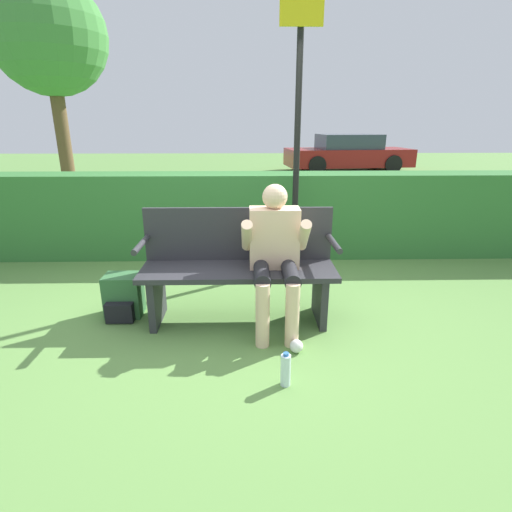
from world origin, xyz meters
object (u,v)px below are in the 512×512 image
at_px(park_bench, 238,266).
at_px(tree, 48,37).
at_px(parked_car, 348,154).
at_px(person_seated, 275,250).
at_px(water_bottle, 286,370).
at_px(backpack, 123,297).
at_px(signpost, 298,122).

distance_m(park_bench, tree, 7.56).
height_order(park_bench, parked_car, parked_car).
distance_m(person_seated, water_bottle, 1.04).
xyz_separation_m(person_seated, backpack, (-1.36, 0.19, -0.50)).
xyz_separation_m(park_bench, parked_car, (3.69, 11.30, 0.12)).
distance_m(signpost, parked_car, 10.53).
height_order(park_bench, backpack, park_bench).
height_order(park_bench, water_bottle, park_bench).
xyz_separation_m(backpack, water_bottle, (1.38, -1.06, -0.07)).
bearing_deg(signpost, tree, 135.00).
height_order(park_bench, tree, tree).
relative_size(parked_car, tree, 1.00).
distance_m(park_bench, signpost, 1.86).
bearing_deg(signpost, park_bench, -116.50).
bearing_deg(backpack, signpost, 36.15).
xyz_separation_m(person_seated, tree, (-4.21, 5.96, 2.62)).
bearing_deg(person_seated, backpack, 172.19).
height_order(water_bottle, parked_car, parked_car).
relative_size(person_seated, water_bottle, 4.90).
height_order(water_bottle, signpost, signpost).
bearing_deg(parked_car, person_seated, -112.61).
bearing_deg(person_seated, signpost, 76.94).
height_order(person_seated, tree, tree).
relative_size(backpack, parked_car, 0.09).
height_order(park_bench, signpost, signpost).
bearing_deg(parked_car, park_bench, -114.22).
height_order(park_bench, person_seated, person_seated).
height_order(person_seated, water_bottle, person_seated).
bearing_deg(park_bench, backpack, 177.44).
height_order(backpack, parked_car, parked_car).
bearing_deg(tree, park_bench, -56.16).
xyz_separation_m(signpost, parked_car, (3.06, 10.02, -1.07)).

